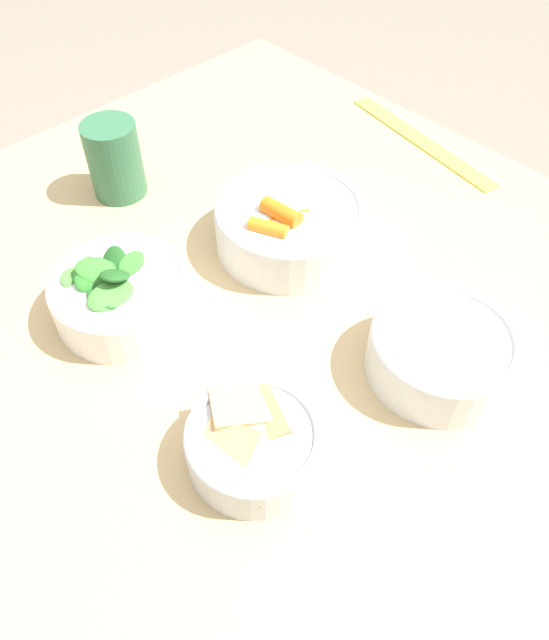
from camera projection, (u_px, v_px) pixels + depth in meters
ground_plane at (260, 550)px, 1.28m from camera, size 10.00×10.00×0.00m
dining_table at (251, 371)px, 0.81m from camera, size 1.02×0.99×0.73m
bowl_carrots at (290, 224)px, 0.78m from camera, size 0.19×0.19×0.07m
bowl_greens at (120, 294)px, 0.71m from camera, size 0.16×0.16×0.08m
bowl_beans_hotdog at (441, 353)px, 0.66m from camera, size 0.15×0.15×0.06m
bowl_cookies at (254, 443)px, 0.59m from camera, size 0.13×0.13×0.05m
ruler at (421, 141)px, 0.97m from camera, size 0.30×0.08×0.00m
cup at (115, 159)px, 0.85m from camera, size 0.07×0.07×0.11m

